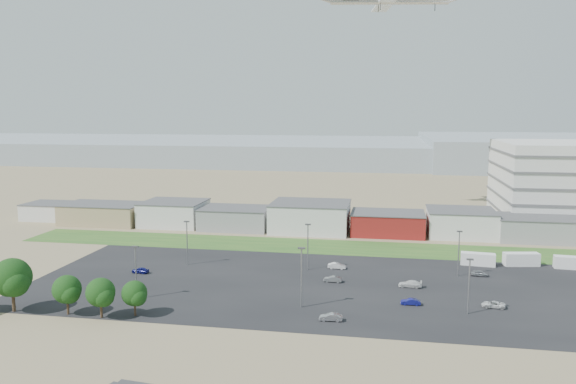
% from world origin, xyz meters
% --- Properties ---
extents(ground, '(700.00, 700.00, 0.00)m').
position_xyz_m(ground, '(0.00, 0.00, 0.00)').
color(ground, '#857654').
rests_on(ground, ground).
extents(parking_lot, '(120.00, 50.00, 0.01)m').
position_xyz_m(parking_lot, '(5.00, 20.00, 0.01)').
color(parking_lot, black).
rests_on(parking_lot, ground).
extents(grass_strip, '(160.00, 16.00, 0.02)m').
position_xyz_m(grass_strip, '(0.00, 52.00, 0.01)').
color(grass_strip, '#285620').
rests_on(grass_strip, ground).
extents(hills_backdrop, '(700.00, 200.00, 9.00)m').
position_xyz_m(hills_backdrop, '(40.00, 315.00, 4.50)').
color(hills_backdrop, gray).
rests_on(hills_backdrop, ground).
extents(building_row, '(170.00, 20.00, 8.00)m').
position_xyz_m(building_row, '(-17.00, 71.00, 4.00)').
color(building_row, silver).
rests_on(building_row, ground).
extents(box_trailer_a, '(7.62, 3.16, 2.78)m').
position_xyz_m(box_trailer_a, '(36.04, 40.66, 1.39)').
color(box_trailer_a, silver).
rests_on(box_trailer_a, ground).
extents(box_trailer_b, '(8.00, 3.74, 2.88)m').
position_xyz_m(box_trailer_b, '(45.55, 42.08, 1.44)').
color(box_trailer_b, silver).
rests_on(box_trailer_b, ground).
extents(box_trailer_c, '(7.39, 2.82, 2.71)m').
position_xyz_m(box_trailer_c, '(55.86, 41.29, 1.36)').
color(box_trailer_c, silver).
rests_on(box_trailer_c, ground).
extents(tree_left, '(7.08, 7.08, 10.62)m').
position_xyz_m(tree_left, '(-47.28, -4.03, 5.31)').
color(tree_left, black).
rests_on(tree_left, ground).
extents(tree_mid, '(5.15, 5.15, 7.73)m').
position_xyz_m(tree_mid, '(-37.31, -3.68, 3.87)').
color(tree_mid, black).
rests_on(tree_mid, ground).
extents(tree_right, '(5.16, 5.16, 7.74)m').
position_xyz_m(tree_right, '(-30.91, -4.18, 3.87)').
color(tree_right, black).
rests_on(tree_right, ground).
extents(tree_near, '(4.58, 4.58, 6.88)m').
position_xyz_m(tree_near, '(-25.81, -2.28, 3.44)').
color(tree_near, black).
rests_on(tree_near, ground).
extents(lightpole_front_l, '(1.17, 0.49, 9.91)m').
position_xyz_m(lightpole_front_l, '(-29.36, 6.01, 4.95)').
color(lightpole_front_l, slate).
rests_on(lightpole_front_l, ground).
extents(lightpole_front_m, '(1.27, 0.53, 10.78)m').
position_xyz_m(lightpole_front_m, '(1.20, 6.74, 5.39)').
color(lightpole_front_m, slate).
rests_on(lightpole_front_m, ground).
extents(lightpole_front_r, '(1.13, 0.47, 9.64)m').
position_xyz_m(lightpole_front_r, '(29.61, 8.48, 4.82)').
color(lightpole_front_r, slate).
rests_on(lightpole_front_r, ground).
extents(lightpole_back_l, '(1.17, 0.49, 9.98)m').
position_xyz_m(lightpole_back_l, '(-28.26, 29.76, 4.99)').
color(lightpole_back_l, slate).
rests_on(lightpole_back_l, ground).
extents(lightpole_back_m, '(1.19, 0.50, 10.14)m').
position_xyz_m(lightpole_back_m, '(-1.04, 30.52, 5.07)').
color(lightpole_back_m, slate).
rests_on(lightpole_back_m, ground).
extents(lightpole_back_r, '(1.14, 0.47, 9.66)m').
position_xyz_m(lightpole_back_r, '(30.61, 31.12, 4.83)').
color(lightpole_back_r, slate).
rests_on(lightpole_back_r, ground).
extents(parked_car_0, '(4.22, 2.36, 1.11)m').
position_xyz_m(parked_car_0, '(34.48, 12.48, 0.56)').
color(parked_car_0, silver).
rests_on(parked_car_0, ground).
extents(parked_car_1, '(3.51, 1.25, 1.15)m').
position_xyz_m(parked_car_1, '(20.20, 11.34, 0.58)').
color(parked_car_1, navy).
rests_on(parked_car_1, ground).
extents(parked_car_5, '(3.81, 1.87, 1.25)m').
position_xyz_m(parked_car_5, '(-35.85, 21.55, 0.63)').
color(parked_car_5, navy).
rests_on(parked_car_5, ground).
extents(parked_car_7, '(3.78, 1.51, 1.22)m').
position_xyz_m(parked_car_7, '(5.22, 22.45, 0.61)').
color(parked_car_7, '#595B5E').
rests_on(parked_car_7, ground).
extents(parked_car_8, '(3.63, 1.49, 1.23)m').
position_xyz_m(parked_car_8, '(35.08, 31.87, 0.62)').
color(parked_car_8, '#A5A5AA').
rests_on(parked_car_8, ground).
extents(parked_car_11, '(3.95, 1.43, 1.29)m').
position_xyz_m(parked_car_11, '(5.16, 32.31, 0.65)').
color(parked_car_11, silver).
rests_on(parked_car_11, ground).
extents(parked_car_12, '(4.65, 2.20, 1.31)m').
position_xyz_m(parked_car_12, '(20.50, 21.81, 0.66)').
color(parked_car_12, silver).
rests_on(parked_car_12, ground).
extents(parked_car_13, '(3.89, 1.52, 1.26)m').
position_xyz_m(parked_car_13, '(6.96, 1.17, 0.63)').
color(parked_car_13, '#A5A5AA').
rests_on(parked_car_13, ground).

